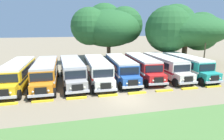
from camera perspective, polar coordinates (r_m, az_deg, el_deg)
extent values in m
plane|color=#84755B|center=(19.21, 4.52, -8.81)|extent=(220.00, 220.00, 0.00)
cube|color=yellow|center=(26.01, -25.87, -0.69)|extent=(2.78, 9.27, 2.10)
cube|color=black|center=(26.05, -25.83, -1.05)|extent=(2.81, 9.29, 0.24)
cube|color=black|center=(25.91, -23.10, 0.66)|extent=(0.29, 8.00, 0.80)
cube|color=black|center=(26.53, -28.48, 0.39)|extent=(0.29, 8.00, 0.80)
cube|color=silver|center=(25.79, -26.12, 1.81)|extent=(2.70, 9.17, 0.22)
cube|color=yellow|center=(21.22, -29.03, -5.39)|extent=(2.24, 1.47, 1.05)
cube|color=black|center=(20.54, -29.63, -5.96)|extent=(1.10, 0.13, 0.70)
cube|color=#B7B7BC|center=(20.64, -29.53, -7.12)|extent=(2.41, 0.27, 0.24)
cube|color=black|center=(21.56, -28.83, -2.25)|extent=(2.20, 0.13, 0.84)
cube|color=black|center=(30.44, -23.85, 1.13)|extent=(0.90, 0.09, 1.30)
sphere|color=#EAE5C6|center=(20.29, -27.78, -5.97)|extent=(0.20, 0.20, 0.20)
cylinder|color=black|center=(21.14, -25.68, -6.59)|extent=(0.31, 1.01, 1.00)
cylinder|color=black|center=(28.84, -21.98, -1.23)|extent=(0.31, 1.01, 1.00)
cylinder|color=black|center=(29.37, -26.59, -1.43)|extent=(0.31, 1.01, 1.00)
cube|color=orange|center=(25.28, -18.87, -0.44)|extent=(2.53, 9.21, 2.10)
cube|color=white|center=(25.32, -18.84, -0.81)|extent=(2.56, 9.23, 0.24)
cube|color=black|center=(25.37, -16.04, 0.96)|extent=(0.07, 8.00, 0.80)
cube|color=black|center=(25.62, -21.72, 0.65)|extent=(0.07, 8.00, 0.80)
cube|color=#B2B2B7|center=(25.05, -19.06, 2.14)|extent=(2.45, 9.11, 0.22)
cube|color=orange|center=(20.33, -20.04, -5.27)|extent=(2.20, 1.41, 1.05)
cube|color=black|center=(19.62, -20.28, -5.86)|extent=(1.10, 0.10, 0.70)
cube|color=#B7B7BC|center=(19.72, -20.19, -7.08)|extent=(2.40, 0.21, 0.24)
cube|color=black|center=(20.69, -20.07, -2.00)|extent=(2.20, 0.07, 0.84)
cube|color=white|center=(29.80, -18.10, 1.37)|extent=(0.90, 0.06, 1.30)
sphere|color=#EAE5C6|center=(19.50, -18.24, -5.82)|extent=(0.20, 0.20, 0.20)
sphere|color=#EAE5C6|center=(19.68, -22.32, -5.98)|extent=(0.20, 0.20, 0.20)
cylinder|color=black|center=(20.48, -16.55, -6.43)|extent=(0.28, 1.00, 1.00)
cylinder|color=black|center=(20.77, -23.21, -6.69)|extent=(0.28, 1.00, 1.00)
cylinder|color=black|center=(28.35, -15.79, -1.01)|extent=(0.28, 1.00, 1.00)
cylinder|color=black|center=(28.56, -20.60, -1.25)|extent=(0.28, 1.00, 1.00)
cube|color=#9E9993|center=(25.35, -11.73, 0.03)|extent=(2.93, 9.31, 2.10)
cube|color=#282828|center=(25.39, -11.71, -0.34)|extent=(2.96, 9.33, 0.24)
cube|color=black|center=(25.66, -9.01, 1.44)|extent=(0.42, 7.99, 0.80)
cube|color=black|center=(25.48, -14.68, 1.09)|extent=(0.42, 7.99, 0.80)
cube|color=#B2B2B7|center=(25.12, -11.85, 2.61)|extent=(2.85, 9.20, 0.22)
cube|color=#9E9993|center=(20.38, -10.37, -4.62)|extent=(2.26, 1.50, 1.05)
cube|color=black|center=(19.67, -10.13, -5.18)|extent=(1.10, 0.15, 0.70)
cube|color=#B7B7BC|center=(19.77, -10.07, -6.40)|extent=(2.41, 0.31, 0.24)
cube|color=black|center=(20.75, -10.68, -1.38)|extent=(2.20, 0.16, 0.84)
cube|color=#282828|center=(29.88, -12.48, 1.74)|extent=(0.90, 0.10, 1.30)
sphere|color=#EAE5C6|center=(19.71, -8.09, -5.08)|extent=(0.20, 0.20, 0.20)
sphere|color=#EAE5C6|center=(19.57, -12.16, -5.37)|extent=(0.20, 0.20, 0.20)
cylinder|color=black|center=(20.79, -7.03, -5.68)|extent=(0.33, 1.01, 1.00)
cylinder|color=black|center=(20.57, -13.68, -6.16)|extent=(0.33, 1.01, 1.00)
cylinder|color=black|center=(28.61, -9.76, -0.57)|extent=(0.33, 1.01, 1.00)
cylinder|color=black|center=(28.45, -14.56, -0.88)|extent=(0.33, 1.01, 1.00)
cube|color=silver|center=(25.51, -4.39, 0.35)|extent=(2.67, 9.24, 2.10)
cube|color=red|center=(25.54, -4.38, -0.02)|extent=(2.70, 9.26, 0.24)
cube|color=black|center=(25.90, -1.72, 1.70)|extent=(0.19, 8.00, 0.80)
cube|color=black|center=(25.55, -7.32, 1.45)|extent=(0.19, 8.00, 0.80)
cube|color=silver|center=(25.28, -4.43, 2.91)|extent=(2.59, 9.14, 0.22)
cube|color=silver|center=(20.58, -2.21, -4.24)|extent=(2.23, 1.44, 1.05)
cube|color=black|center=(19.88, -1.82, -4.79)|extent=(1.10, 0.12, 0.70)
cube|color=#B7B7BC|center=(19.98, -1.79, -6.00)|extent=(2.40, 0.24, 0.24)
cube|color=black|center=(20.94, -2.57, -1.03)|extent=(2.20, 0.10, 0.84)
cube|color=red|center=(30.01, -5.67, 2.04)|extent=(0.90, 0.08, 1.30)
sphere|color=#EAE5C6|center=(19.97, 0.19, -4.70)|extent=(0.20, 0.20, 0.20)
sphere|color=#EAE5C6|center=(19.72, -3.80, -4.96)|extent=(0.20, 0.20, 0.20)
cylinder|color=black|center=(21.07, 0.98, -5.31)|extent=(0.30, 1.00, 1.00)
cylinder|color=black|center=(20.67, -5.53, -5.75)|extent=(0.30, 1.00, 1.00)
cylinder|color=black|center=(28.81, -2.86, -0.30)|extent=(0.30, 1.00, 1.00)
cylinder|color=black|center=(28.52, -7.61, -0.54)|extent=(0.30, 1.00, 1.00)
cube|color=#23519E|center=(26.57, 2.40, 0.89)|extent=(2.90, 9.30, 2.10)
cube|color=silver|center=(26.61, 2.39, 0.53)|extent=(2.93, 9.32, 0.24)
cube|color=black|center=(27.07, 4.87, 2.16)|extent=(0.39, 7.99, 0.80)
cube|color=black|center=(26.49, -0.42, 1.97)|extent=(0.39, 7.99, 0.80)
cube|color=beige|center=(26.35, 2.42, 3.35)|extent=(2.82, 9.20, 0.22)
cube|color=#23519E|center=(21.74, 5.65, -3.35)|extent=(2.26, 1.50, 1.05)
cube|color=black|center=(21.05, 6.23, -3.84)|extent=(1.10, 0.15, 0.70)
cube|color=#B7B7BC|center=(21.15, 6.24, -4.99)|extent=(2.41, 0.31, 0.24)
cube|color=black|center=(22.10, 5.21, -0.32)|extent=(2.20, 0.16, 0.84)
cube|color=silver|center=(31.01, 0.40, 2.46)|extent=(0.90, 0.10, 1.30)
sphere|color=#EAE5C6|center=(21.22, 8.08, -3.76)|extent=(0.20, 0.20, 0.20)
sphere|color=#EAE5C6|center=(20.81, 4.43, -4.00)|extent=(0.20, 0.20, 0.20)
cylinder|color=black|center=(22.35, 8.51, -4.38)|extent=(0.32, 1.01, 1.00)
cylinder|color=black|center=(21.68, 2.50, -4.80)|extent=(0.32, 1.01, 1.00)
cylinder|color=black|center=(29.92, 3.27, 0.20)|extent=(0.32, 1.01, 1.00)
cylinder|color=black|center=(29.43, -1.26, 0.00)|extent=(0.32, 1.01, 1.00)
cube|color=red|center=(27.96, 8.66, 1.36)|extent=(2.98, 9.32, 2.10)
cube|color=white|center=(27.99, 8.65, 1.02)|extent=(3.01, 9.34, 0.24)
cube|color=black|center=(28.58, 10.90, 2.55)|extent=(0.46, 7.99, 0.80)
cube|color=black|center=(27.75, 6.01, 2.40)|extent=(0.46, 7.99, 0.80)
cube|color=beige|center=(27.75, 8.74, 3.70)|extent=(2.90, 9.21, 0.22)
cube|color=red|center=(23.28, 12.89, -2.51)|extent=(2.27, 1.51, 1.05)
cube|color=black|center=(22.63, 13.64, -2.94)|extent=(1.10, 0.16, 0.70)
cube|color=#B7B7BC|center=(22.71, 13.62, -4.01)|extent=(2.41, 0.33, 0.24)
cube|color=black|center=(23.63, 12.38, 0.30)|extent=(2.20, 0.18, 0.84)
cube|color=white|center=(32.29, 5.97, 2.81)|extent=(0.90, 0.11, 1.30)
sphere|color=#EAE5C6|center=(22.88, 15.29, -2.86)|extent=(0.20, 0.20, 0.20)
sphere|color=#EAE5C6|center=(22.31, 12.05, -3.09)|extent=(0.20, 0.20, 0.20)
cylinder|color=black|center=(24.01, 15.37, -3.49)|extent=(0.33, 1.01, 1.00)
cylinder|color=black|center=(23.07, 9.99, -3.88)|extent=(0.33, 1.01, 1.00)
cylinder|color=black|center=(31.33, 8.87, 0.65)|extent=(0.33, 1.01, 1.00)
cylinder|color=black|center=(30.62, 4.63, 0.47)|extent=(0.33, 1.01, 1.00)
cube|color=silver|center=(28.88, 14.83, 1.44)|extent=(2.56, 9.22, 2.10)
cube|color=maroon|center=(28.92, 14.81, 1.12)|extent=(2.59, 9.24, 0.24)
cube|color=black|center=(29.67, 16.76, 2.61)|extent=(0.09, 8.00, 0.80)
cube|color=black|center=(28.47, 12.36, 2.44)|extent=(0.09, 8.00, 0.80)
cube|color=beige|center=(28.68, 14.97, 3.71)|extent=(2.48, 9.12, 0.22)
cube|color=silver|center=(24.62, 20.66, -2.19)|extent=(2.21, 1.41, 1.05)
cube|color=black|center=(24.03, 21.65, -2.57)|extent=(1.10, 0.11, 0.70)
cube|color=#B7B7BC|center=(24.12, 21.62, -3.58)|extent=(2.40, 0.22, 0.24)
cube|color=black|center=(24.92, 19.98, 0.47)|extent=(2.20, 0.07, 0.84)
cube|color=maroon|center=(32.94, 10.98, 2.84)|extent=(0.90, 0.07, 1.30)
sphere|color=#EAE5C6|center=(24.41, 23.06, -2.47)|extent=(0.20, 0.20, 0.20)
sphere|color=#EAE5C6|center=(23.60, 20.34, -2.74)|extent=(0.20, 0.20, 0.20)
cylinder|color=black|center=(25.52, 22.66, -3.07)|extent=(0.29, 1.00, 1.00)
cylinder|color=black|center=(24.19, 18.08, -3.55)|extent=(0.29, 1.00, 1.00)
cylinder|color=black|center=(32.23, 14.05, 0.76)|extent=(0.29, 1.00, 1.00)
cylinder|color=black|center=(31.19, 10.15, 0.54)|extent=(0.29, 1.00, 1.00)
cube|color=teal|center=(30.28, 20.66, 1.56)|extent=(2.52, 9.21, 2.10)
cube|color=white|center=(30.31, 20.64, 1.25)|extent=(2.55, 9.23, 0.24)
cube|color=black|center=(31.16, 22.37, 2.65)|extent=(0.06, 8.00, 0.80)
cube|color=black|center=(29.75, 18.39, 2.52)|extent=(0.06, 8.00, 0.80)
cube|color=silver|center=(30.09, 20.84, 3.72)|extent=(2.44, 9.11, 0.22)
cube|color=teal|center=(26.29, 26.98, -1.85)|extent=(2.20, 1.40, 1.05)
cube|color=black|center=(25.75, 28.04, -2.20)|extent=(1.10, 0.10, 0.70)
cube|color=#B7B7BC|center=(25.83, 28.00, -3.14)|extent=(2.40, 0.21, 0.24)
cube|color=black|center=(26.57, 26.28, 0.64)|extent=(2.20, 0.07, 0.84)
cube|color=white|center=(34.14, 16.35, 2.91)|extent=(0.90, 0.06, 1.30)
sphere|color=#EAE5C6|center=(26.18, 29.26, -2.10)|extent=(0.20, 0.20, 0.20)
sphere|color=#EAE5C6|center=(25.26, 26.92, -2.35)|extent=(0.20, 0.20, 0.20)
cylinder|color=black|center=(27.27, 28.66, -2.68)|extent=(0.28, 1.00, 1.00)
cylinder|color=black|center=(25.75, 24.68, -3.12)|extent=(0.28, 1.00, 1.00)
cylinder|color=black|center=(33.58, 19.38, 0.89)|extent=(0.28, 1.00, 1.00)
cylinder|color=black|center=(32.35, 15.81, 0.70)|extent=(0.28, 1.00, 1.00)
cube|color=yellow|center=(20.50, -28.78, -8.79)|extent=(2.00, 0.36, 0.15)
cube|color=yellow|center=(19.87, -19.76, -8.57)|extent=(2.00, 0.36, 0.15)
cube|color=yellow|center=(19.75, -10.40, -8.13)|extent=(2.00, 0.36, 0.15)
cube|color=yellow|center=(20.15, -1.20, -7.48)|extent=(2.00, 0.36, 0.15)
cube|color=yellow|center=(21.03, 7.41, -6.69)|extent=(2.00, 0.36, 0.15)
cube|color=yellow|center=(22.33, 15.14, -5.86)|extent=(2.00, 0.36, 0.15)
cube|color=yellow|center=(24.00, 21.89, -5.04)|extent=(2.00, 0.36, 0.15)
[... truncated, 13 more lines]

